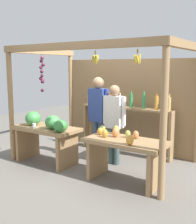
# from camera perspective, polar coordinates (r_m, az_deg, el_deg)

# --- Properties ---
(ground_plane) EXTENTS (12.00, 12.00, 0.00)m
(ground_plane) POSITION_cam_1_polar(r_m,az_deg,el_deg) (5.63, 1.06, -9.87)
(ground_plane) COLOR slate
(ground_plane) RESTS_ON ground
(market_stall) EXTENTS (3.23, 1.96, 2.23)m
(market_stall) POSITION_cam_1_polar(r_m,az_deg,el_deg) (5.71, 3.37, 3.78)
(market_stall) COLOR #99754C
(market_stall) RESTS_ON ground
(fruit_counter_left) EXTENTS (1.34, 0.66, 0.98)m
(fruit_counter_left) POSITION_cam_1_polar(r_m,az_deg,el_deg) (5.41, -10.51, -3.81)
(fruit_counter_left) COLOR #99754C
(fruit_counter_left) RESTS_ON ground
(fruit_counter_right) EXTENTS (1.31, 0.65, 0.86)m
(fruit_counter_right) POSITION_cam_1_polar(r_m,az_deg,el_deg) (4.50, 5.33, -7.65)
(fruit_counter_right) COLOR #99754C
(fruit_counter_right) RESTS_ON ground
(bottle_shelf_unit) EXTENTS (2.07, 0.22, 1.35)m
(bottle_shelf_unit) POSITION_cam_1_polar(r_m,az_deg,el_deg) (5.94, 5.72, -0.75)
(bottle_shelf_unit) COLOR #99754C
(bottle_shelf_unit) RESTS_ON ground
(vendor_man) EXTENTS (0.48, 0.22, 1.64)m
(vendor_man) POSITION_cam_1_polar(r_m,az_deg,el_deg) (5.49, 0.02, 0.30)
(vendor_man) COLOR #3F587A
(vendor_man) RESTS_ON ground
(vendor_woman) EXTENTS (0.48, 0.20, 1.51)m
(vendor_woman) POSITION_cam_1_polar(r_m,az_deg,el_deg) (5.23, 3.32, -1.20)
(vendor_woman) COLOR #3F5755
(vendor_woman) RESTS_ON ground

